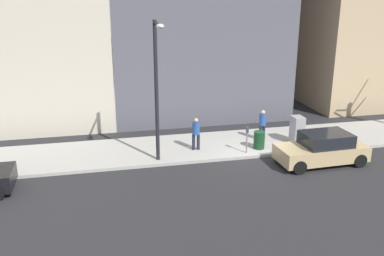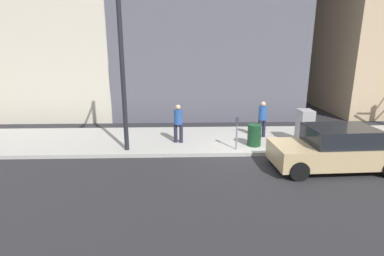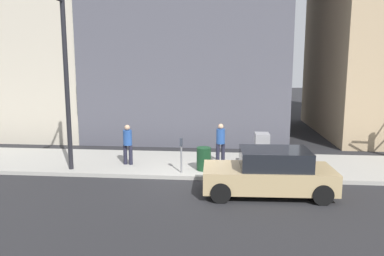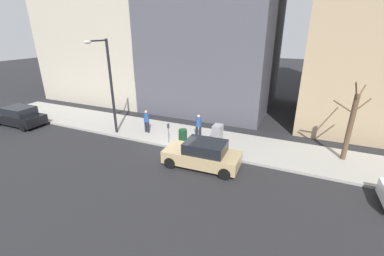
{
  "view_description": "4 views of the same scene",
  "coord_description": "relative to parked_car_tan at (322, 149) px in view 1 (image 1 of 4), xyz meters",
  "views": [
    {
      "loc": [
        -18.33,
        7.49,
        7.89
      ],
      "look_at": [
        0.03,
        3.36,
        1.78
      ],
      "focal_mm": 40.0,
      "sensor_mm": 36.0,
      "label": 1
    },
    {
      "loc": [
        -10.97,
        2.66,
        4.16
      ],
      "look_at": [
        0.35,
        2.28,
        1.09
      ],
      "focal_mm": 28.0,
      "sensor_mm": 36.0,
      "label": 2
    },
    {
      "loc": [
        -13.3,
        -1.23,
        4.2
      ],
      "look_at": [
        1.33,
        0.16,
        1.74
      ],
      "focal_mm": 35.0,
      "sensor_mm": 36.0,
      "label": 3
    },
    {
      "loc": [
        -13.14,
        -7.27,
        7.24
      ],
      "look_at": [
        1.63,
        -0.68,
        0.96
      ],
      "focal_mm": 24.0,
      "sensor_mm": 36.0,
      "label": 4
    }
  ],
  "objects": [
    {
      "name": "sidewalk",
      "position": [
        3.3,
        2.64,
        -0.66
      ],
      "size": [
        4.0,
        36.0,
        0.15
      ],
      "primitive_type": "cube",
      "color": "#9E9B93",
      "rests_on": "ground"
    },
    {
      "name": "trash_bin",
      "position": [
        2.2,
        2.3,
        -0.14
      ],
      "size": [
        0.56,
        0.56,
        0.9
      ],
      "primitive_type": "cylinder",
      "color": "#14381E",
      "rests_on": "sidewalk"
    },
    {
      "name": "pedestrian_midblock",
      "position": [
        2.75,
        5.47,
        0.35
      ],
      "size": [
        0.36,
        0.4,
        1.66
      ],
      "rotation": [
        0.0,
        0.0,
        1.43
      ],
      "color": "#1E1E2D",
      "rests_on": "sidewalk"
    },
    {
      "name": "parked_car_tan",
      "position": [
        0.0,
        0.0,
        0.0
      ],
      "size": [
        2.06,
        4.27,
        1.52
      ],
      "rotation": [
        0.0,
        0.0,
        0.04
      ],
      "color": "tan",
      "rests_on": "ground"
    },
    {
      "name": "pedestrian_near_meter",
      "position": [
        3.39,
        1.67,
        0.35
      ],
      "size": [
        0.36,
        0.38,
        1.66
      ],
      "rotation": [
        0.0,
        0.0,
        1.98
      ],
      "color": "#1E1E2D",
      "rests_on": "sidewalk"
    },
    {
      "name": "utility_box",
      "position": [
        2.6,
        0.03,
        0.11
      ],
      "size": [
        0.83,
        0.61,
        1.43
      ],
      "color": "#A8A399",
      "rests_on": "sidewalk"
    },
    {
      "name": "parking_meter",
      "position": [
        1.75,
        3.12,
        0.24
      ],
      "size": [
        0.14,
        0.1,
        1.35
      ],
      "color": "slate",
      "rests_on": "sidewalk"
    },
    {
      "name": "streetlamp",
      "position": [
        1.58,
        7.54,
        3.28
      ],
      "size": [
        1.97,
        0.32,
        6.5
      ],
      "color": "black",
      "rests_on": "sidewalk"
    },
    {
      "name": "ground_plane",
      "position": [
        1.3,
        2.64,
        -0.74
      ],
      "size": [
        120.0,
        120.0,
        0.0
      ],
      "primitive_type": "plane",
      "color": "#232326"
    }
  ]
}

